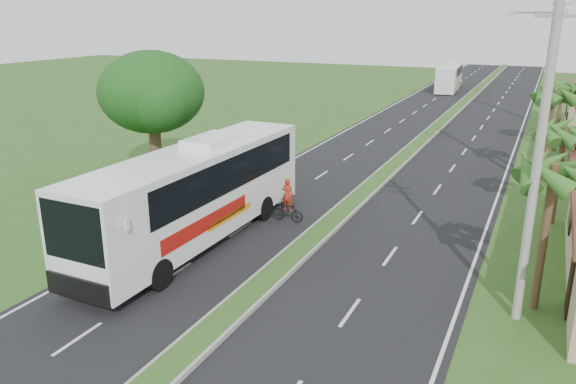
% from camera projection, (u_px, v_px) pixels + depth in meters
% --- Properties ---
extents(ground, '(180.00, 180.00, 0.00)m').
position_uv_depth(ground, '(257.00, 292.00, 19.98)').
color(ground, '#33531E').
rests_on(ground, ground).
extents(road_asphalt, '(14.00, 160.00, 0.02)m').
position_uv_depth(road_asphalt, '(398.00, 163.00, 37.24)').
color(road_asphalt, black).
rests_on(road_asphalt, ground).
extents(median_strip, '(1.20, 160.00, 0.18)m').
position_uv_depth(median_strip, '(399.00, 161.00, 37.21)').
color(median_strip, gray).
rests_on(median_strip, ground).
extents(lane_edge_left, '(0.12, 160.00, 0.01)m').
position_uv_depth(lane_edge_left, '(306.00, 153.00, 39.94)').
color(lane_edge_left, silver).
rests_on(lane_edge_left, ground).
extents(lane_edge_right, '(0.12, 160.00, 0.01)m').
position_uv_depth(lane_edge_right, '(505.00, 174.00, 34.54)').
color(lane_edge_right, silver).
rests_on(lane_edge_right, ground).
extents(palm_verge_a, '(2.40, 2.40, 5.45)m').
position_uv_depth(palm_verge_a, '(554.00, 172.00, 17.50)').
color(palm_verge_a, '#473321').
rests_on(palm_verge_a, ground).
extents(palm_verge_b, '(2.40, 2.40, 5.05)m').
position_uv_depth(palm_verge_b, '(565.00, 132.00, 25.22)').
color(palm_verge_b, '#473321').
rests_on(palm_verge_b, ground).
extents(palm_verge_c, '(2.40, 2.40, 5.85)m').
position_uv_depth(palm_verge_c, '(555.00, 95.00, 31.27)').
color(palm_verge_c, '#473321').
rests_on(palm_verge_c, ground).
extents(palm_verge_d, '(2.40, 2.40, 5.25)m').
position_uv_depth(palm_verge_d, '(563.00, 87.00, 39.01)').
color(palm_verge_d, '#473321').
rests_on(palm_verge_d, ground).
extents(shade_tree, '(6.30, 6.00, 7.54)m').
position_uv_depth(shade_tree, '(150.00, 95.00, 31.98)').
color(shade_tree, '#473321').
rests_on(shade_tree, ground).
extents(utility_pole_a, '(1.60, 0.28, 11.00)m').
position_uv_depth(utility_pole_a, '(539.00, 148.00, 16.55)').
color(utility_pole_a, gray).
rests_on(utility_pole_a, ground).
extents(utility_pole_b, '(3.20, 0.28, 12.00)m').
position_uv_depth(utility_pole_b, '(551.00, 76.00, 30.20)').
color(utility_pole_b, gray).
rests_on(utility_pole_b, ground).
extents(utility_pole_c, '(1.60, 0.28, 11.00)m').
position_uv_depth(utility_pole_c, '(554.00, 60.00, 47.62)').
color(utility_pole_c, gray).
rests_on(utility_pole_c, ground).
extents(utility_pole_d, '(1.60, 0.28, 10.50)m').
position_uv_depth(utility_pole_d, '(556.00, 50.00, 64.96)').
color(utility_pole_d, gray).
rests_on(utility_pole_d, ground).
extents(coach_bus_main, '(3.06, 13.63, 4.39)m').
position_uv_depth(coach_bus_main, '(197.00, 188.00, 23.71)').
color(coach_bus_main, white).
rests_on(coach_bus_main, ground).
extents(coach_bus_far, '(3.05, 10.82, 3.11)m').
position_uv_depth(coach_bus_far, '(449.00, 76.00, 71.62)').
color(coach_bus_far, white).
rests_on(coach_bus_far, ground).
extents(motorcyclist, '(1.58, 0.48, 2.14)m').
position_uv_depth(motorcyclist, '(288.00, 206.00, 26.50)').
color(motorcyclist, black).
rests_on(motorcyclist, ground).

